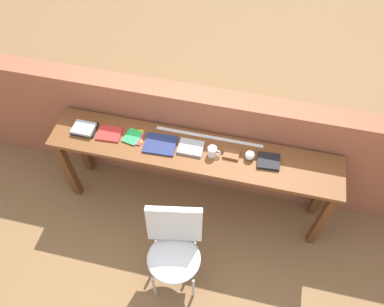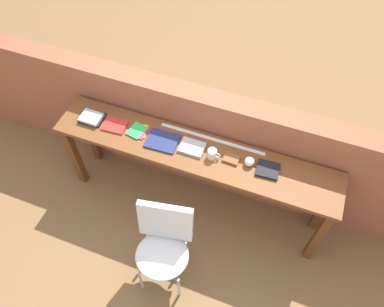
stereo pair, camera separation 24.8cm
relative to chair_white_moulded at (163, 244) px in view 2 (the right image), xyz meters
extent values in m
plane|color=brown|center=(-0.01, 0.43, -0.53)|extent=(40.00, 40.00, 0.00)
cube|color=#935138|center=(-0.01, 1.07, 0.08)|extent=(6.00, 0.20, 1.21)
cube|color=brown|center=(-0.01, 0.73, 0.33)|extent=(2.50, 0.44, 0.04)
cube|color=#5B341A|center=(-1.20, 0.57, -0.11)|extent=(0.07, 0.07, 0.84)
cube|color=#5B341A|center=(1.18, 0.57, -0.11)|extent=(0.07, 0.07, 0.84)
cube|color=#5B341A|center=(-1.20, 0.89, -0.11)|extent=(0.07, 0.07, 0.84)
cube|color=#5B341A|center=(1.18, 0.89, -0.11)|extent=(0.07, 0.07, 0.84)
ellipsoid|color=silver|center=(0.01, -0.07, -0.08)|extent=(0.51, 0.49, 0.08)
cube|color=silver|center=(-0.02, 0.12, 0.16)|extent=(0.45, 0.18, 0.40)
cylinder|color=#B2B2B7|center=(-0.12, -0.25, -0.32)|extent=(0.02, 0.02, 0.41)
cylinder|color=#B2B2B7|center=(0.20, -0.19, -0.32)|extent=(0.02, 0.02, 0.41)
cylinder|color=#B2B2B7|center=(-0.18, 0.06, -0.32)|extent=(0.02, 0.02, 0.41)
cylinder|color=#B2B2B7|center=(0.15, 0.12, -0.32)|extent=(0.02, 0.02, 0.41)
cube|color=black|center=(-0.99, 0.73, 0.36)|extent=(0.22, 0.18, 0.02)
cube|color=#9E9EA3|center=(-0.98, 0.72, 0.39)|extent=(0.19, 0.15, 0.03)
cube|color=red|center=(-0.76, 0.73, 0.36)|extent=(0.22, 0.18, 0.02)
cube|color=purple|center=(-0.52, 0.74, 0.35)|extent=(0.13, 0.16, 0.00)
cube|color=orange|center=(-0.54, 0.75, 0.36)|extent=(0.14, 0.15, 0.00)
cube|color=yellow|center=(-0.52, 0.76, 0.36)|extent=(0.14, 0.16, 0.00)
cube|color=#E5334C|center=(-0.52, 0.74, 0.36)|extent=(0.13, 0.15, 0.00)
cube|color=green|center=(-0.55, 0.74, 0.37)|extent=(0.16, 0.18, 0.00)
cube|color=navy|center=(-0.29, 0.72, 0.36)|extent=(0.28, 0.23, 0.02)
cube|color=#9E9EA3|center=(-0.03, 0.74, 0.37)|extent=(0.21, 0.16, 0.03)
cylinder|color=white|center=(0.15, 0.71, 0.40)|extent=(0.08, 0.08, 0.09)
torus|color=white|center=(0.20, 0.71, 0.40)|extent=(0.06, 0.01, 0.06)
cube|color=brown|center=(0.31, 0.75, 0.37)|extent=(0.13, 0.11, 0.02)
sphere|color=silver|center=(0.46, 0.75, 0.39)|extent=(0.08, 0.08, 0.08)
cube|color=black|center=(0.62, 0.75, 0.37)|extent=(0.19, 0.18, 0.03)
cube|color=silver|center=(0.09, 0.90, 0.35)|extent=(0.94, 0.03, 0.00)
camera|label=1|loc=(0.40, -1.11, 2.88)|focal=35.00mm
camera|label=2|loc=(0.64, -1.04, 2.88)|focal=35.00mm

